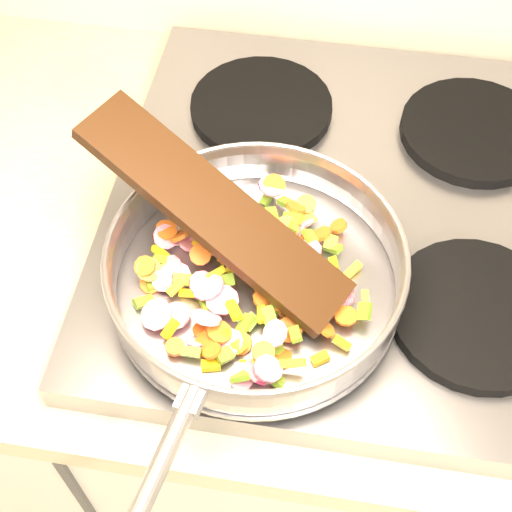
# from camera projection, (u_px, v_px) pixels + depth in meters

# --- Properties ---
(cooktop) EXTENTS (0.60, 0.60, 0.04)m
(cooktop) POSITION_uv_depth(u_px,v_px,m) (355.00, 213.00, 0.88)
(cooktop) COLOR #939399
(cooktop) RESTS_ON counter_top
(grate_fl) EXTENTS (0.19, 0.19, 0.02)m
(grate_fl) POSITION_uv_depth(u_px,v_px,m) (222.00, 278.00, 0.79)
(grate_fl) COLOR black
(grate_fl) RESTS_ON cooktop
(grate_fr) EXTENTS (0.19, 0.19, 0.02)m
(grate_fr) POSITION_uv_depth(u_px,v_px,m) (477.00, 313.00, 0.77)
(grate_fr) COLOR black
(grate_fr) RESTS_ON cooktop
(grate_bl) EXTENTS (0.19, 0.19, 0.02)m
(grate_bl) POSITION_uv_depth(u_px,v_px,m) (261.00, 107.00, 0.95)
(grate_bl) COLOR black
(grate_bl) RESTS_ON cooktop
(grate_br) EXTENTS (0.19, 0.19, 0.02)m
(grate_br) POSITION_uv_depth(u_px,v_px,m) (473.00, 131.00, 0.93)
(grate_br) COLOR black
(grate_br) RESTS_ON cooktop
(saute_pan) EXTENTS (0.36, 0.52, 0.06)m
(saute_pan) POSITION_uv_depth(u_px,v_px,m) (255.00, 270.00, 0.75)
(saute_pan) COLOR #9E9EA5
(saute_pan) RESTS_ON grate_fl
(vegetable_heap) EXTENTS (0.26, 0.28, 0.05)m
(vegetable_heap) POSITION_uv_depth(u_px,v_px,m) (248.00, 276.00, 0.76)
(vegetable_heap) COLOR olive
(vegetable_heap) RESTS_ON saute_pan
(wooden_spatula) EXTENTS (0.31, 0.20, 0.12)m
(wooden_spatula) POSITION_uv_depth(u_px,v_px,m) (215.00, 211.00, 0.74)
(wooden_spatula) COLOR black
(wooden_spatula) RESTS_ON saute_pan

